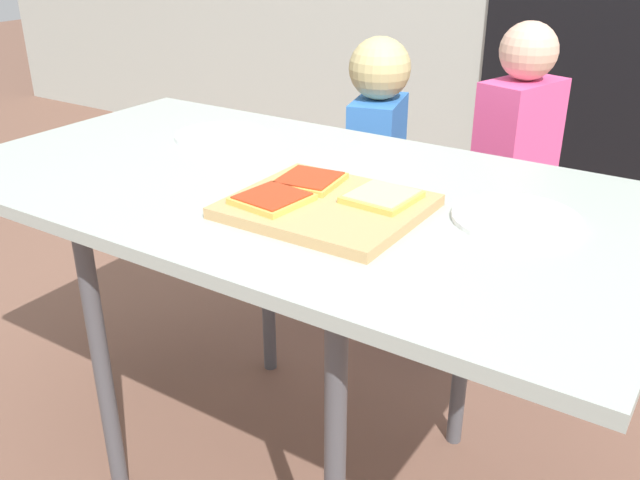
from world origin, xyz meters
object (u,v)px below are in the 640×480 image
Objects in this scene: cutting_board at (327,206)px; plate_white_left at (222,136)px; dining_table at (290,208)px; plate_white_right at (516,218)px; child_right at (513,179)px; pizza_slice_far_right at (382,197)px; pizza_slice_near_left at (272,198)px; pizza_slice_far_left at (309,180)px; child_left at (376,162)px.

cutting_board is 0.55m from plate_white_left.
plate_white_right is at bearing 6.96° from dining_table.
dining_table is at bearing -106.40° from child_right.
child_right is at bearing 90.13° from pizza_slice_far_right.
dining_table is 0.19m from cutting_board.
plate_white_right is at bearing 25.62° from cutting_board.
cutting_board is at bearing -95.25° from child_right.
pizza_slice_near_left and pizza_slice_far_right have the same top height.
pizza_slice_far_left reaches higher than cutting_board.
dining_table is 0.25m from pizza_slice_far_right.
child_right is at bearing 80.09° from pizza_slice_near_left.
child_right is (0.23, 0.79, -0.13)m from dining_table.
pizza_slice_near_left is 0.13× the size of child_right.
pizza_slice_near_left is at bearing -91.33° from pizza_slice_far_left.
pizza_slice_far_right is 0.14× the size of child_left.
plate_white_left reaches higher than dining_table.
pizza_slice_far_left is (-0.08, 0.06, 0.02)m from cutting_board.
cutting_board is 2.51× the size of pizza_slice_near_left.
cutting_board is 0.36× the size of child_left.
pizza_slice_far_left is at bearing -101.13° from child_right.
child_left is (-0.44, 0.79, -0.24)m from pizza_slice_far_right.
child_right is at bearing 107.50° from plate_white_right.
cutting_board is 0.10m from pizza_slice_near_left.
plate_white_left is (-0.79, 0.11, 0.00)m from plate_white_right.
dining_table is 10.85× the size of pizza_slice_far_left.
plate_white_right is at bearing -72.50° from child_right.
dining_table is at bearing 155.69° from pizza_slice_far_left.
dining_table is at bearing -75.14° from child_left.
child_left reaches higher than plate_white_right.
cutting_board reaches higher than plate_white_right.
plate_white_right is (0.23, 0.09, -0.02)m from pizza_slice_far_right.
pizza_slice_far_right is 0.85m from child_right.
dining_table is 0.19m from pizza_slice_near_left.
cutting_board is at bearing -37.23° from pizza_slice_far_left.
plate_white_right is at bearing 21.16° from pizza_slice_far_right.
child_left is at bearing 104.86° from dining_table.
cutting_board is 0.35m from plate_white_right.
child_right reaches higher than pizza_slice_far_right.
pizza_slice_far_right is (0.17, 0.12, 0.00)m from pizza_slice_near_left.
plate_white_left is at bearing -132.18° from child_right.
pizza_slice_far_right is at bearing 35.70° from pizza_slice_near_left.
pizza_slice_far_left is 0.40m from plate_white_right.
pizza_slice_far_right is at bearing -61.20° from child_left.
pizza_slice_far_left is 0.59× the size of plate_white_right.
plate_white_left is (-0.33, 0.17, 0.06)m from dining_table.
cutting_board is at bearing -31.62° from dining_table.
child_left is (0.13, 0.59, -0.21)m from plate_white_left.
pizza_slice_far_left is at bearing 179.94° from pizza_slice_far_right.
cutting_board is 0.95m from child_left.
child_right reaches higher than child_left.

